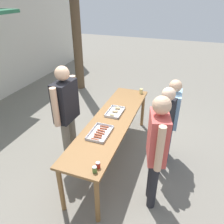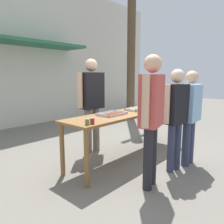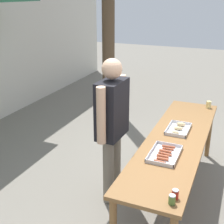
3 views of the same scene
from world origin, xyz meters
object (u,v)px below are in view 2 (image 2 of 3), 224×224
at_px(utility_pole, 131,36).
at_px(beer_cup, 173,103).
at_px(food_tray_sausages, 112,114).
at_px(person_server_behind_table, 92,98).
at_px(person_customer_holding_hotdog, 151,110).
at_px(person_customer_waiting_in_line, 176,111).
at_px(person_customer_with_cup, 190,111).
at_px(food_tray_buns, 137,109).
at_px(condiment_jar_ketchup, 92,121).
at_px(condiment_jar_mustard, 87,122).

bearing_deg(utility_pole, beer_cup, -124.59).
bearing_deg(food_tray_sausages, person_server_behind_table, 74.39).
bearing_deg(utility_pole, person_customer_holding_hotdog, -139.91).
bearing_deg(person_customer_waiting_in_line, beer_cup, -142.02).
xyz_separation_m(person_server_behind_table, person_customer_holding_hotdog, (-0.45, -1.62, -0.02)).
xyz_separation_m(person_customer_holding_hotdog, person_customer_with_cup, (1.10, -0.07, -0.13)).
bearing_deg(food_tray_buns, condiment_jar_ketchup, -169.47).
bearing_deg(condiment_jar_mustard, beer_cup, 0.19).
bearing_deg(person_customer_with_cup, person_customer_waiting_in_line, -10.93).
bearing_deg(person_customer_with_cup, condiment_jar_mustard, -26.50).
height_order(beer_cup, utility_pole, utility_pole).
relative_size(person_customer_holding_hotdog, utility_pole, 0.32).
distance_m(person_customer_holding_hotdog, person_customer_with_cup, 1.11).
bearing_deg(beer_cup, person_customer_with_cup, -140.12).
bearing_deg(food_tray_buns, food_tray_sausages, 179.97).
height_order(food_tray_buns, person_customer_waiting_in_line, person_customer_waiting_in_line).
bearing_deg(person_customer_holding_hotdog, beer_cup, -176.06).
distance_m(food_tray_sausages, food_tray_buns, 0.73).
bearing_deg(condiment_jar_ketchup, food_tray_sausages, 20.83).
relative_size(person_server_behind_table, person_customer_holding_hotdog, 1.03).
bearing_deg(person_server_behind_table, person_customer_with_cup, -67.13).
bearing_deg(condiment_jar_mustard, food_tray_sausages, 18.21).
bearing_deg(food_tray_buns, person_server_behind_table, 127.39).
relative_size(food_tray_buns, condiment_jar_mustard, 5.01).
distance_m(food_tray_buns, utility_pole, 3.91).
bearing_deg(person_customer_holding_hotdog, food_tray_sausages, -120.35).
distance_m(food_tray_sausages, person_customer_waiting_in_line, 1.04).
relative_size(food_tray_sausages, person_customer_holding_hotdog, 0.27).
bearing_deg(person_customer_waiting_in_line, person_customer_with_cup, -178.76).
relative_size(food_tray_buns, beer_cup, 4.07).
xyz_separation_m(food_tray_buns, beer_cup, (1.00, -0.25, 0.03)).
xyz_separation_m(beer_cup, person_server_behind_table, (-1.54, 0.95, 0.18)).
height_order(person_customer_waiting_in_line, utility_pole, utility_pole).
xyz_separation_m(food_tray_buns, person_customer_waiting_in_line, (-0.29, -0.93, 0.09)).
distance_m(food_tray_sausages, condiment_jar_ketchup, 0.75).
distance_m(person_customer_with_cup, utility_pole, 4.44).
bearing_deg(food_tray_sausages, person_customer_with_cup, -49.86).
xyz_separation_m(food_tray_sausages, person_customer_with_cup, (0.84, -1.00, 0.07)).
xyz_separation_m(condiment_jar_ketchup, person_customer_waiting_in_line, (1.14, -0.67, 0.07)).
xyz_separation_m(food_tray_sausages, condiment_jar_ketchup, (-0.70, -0.27, 0.03)).
height_order(beer_cup, person_customer_holding_hotdog, person_customer_holding_hotdog).
bearing_deg(utility_pole, person_customer_with_cup, -129.01).
relative_size(beer_cup, person_server_behind_table, 0.06).
bearing_deg(person_customer_holding_hotdog, food_tray_buns, -151.74).
height_order(person_customer_with_cup, utility_pole, utility_pole).
xyz_separation_m(condiment_jar_ketchup, person_customer_with_cup, (1.54, -0.73, 0.04)).
relative_size(condiment_jar_mustard, person_customer_holding_hotdog, 0.05).
xyz_separation_m(beer_cup, utility_pole, (1.65, 2.39, 1.89)).
distance_m(beer_cup, utility_pole, 3.46).
relative_size(food_tray_sausages, utility_pole, 0.09).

